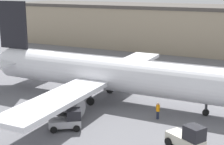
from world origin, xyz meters
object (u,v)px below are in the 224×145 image
object	(u,v)px
airplane	(105,74)
belt_loader_truck	(67,120)
ground_crew_worker	(158,110)
baggage_tug	(188,138)

from	to	relation	value
airplane	belt_loader_truck	size ratio (longest dim) A/B	11.39
ground_crew_worker	baggage_tug	xyz separation A→B (m)	(4.52, -5.63, 0.13)
ground_crew_worker	belt_loader_truck	bearing A→B (deg)	-165.17
airplane	baggage_tug	bearing A→B (deg)	-35.50
airplane	belt_loader_truck	world-z (taller)	airplane
airplane	baggage_tug	xyz separation A→B (m)	(12.31, -8.83, -2.16)
baggage_tug	belt_loader_truck	world-z (taller)	baggage_tug
airplane	baggage_tug	distance (m)	15.30
baggage_tug	belt_loader_truck	bearing A→B (deg)	-147.38
ground_crew_worker	baggage_tug	bearing A→B (deg)	-78.33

